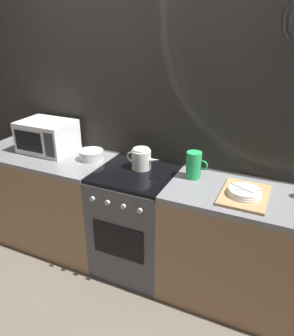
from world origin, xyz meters
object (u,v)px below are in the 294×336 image
Objects in this scene: microwave at (47,136)px; dish_pile at (245,194)px; mixing_bowl at (91,155)px; stove_unit at (136,221)px; kettle at (141,159)px; pitcher at (194,165)px.

dish_pile is at bearing -3.91° from microwave.
microwave is 2.30× the size of mixing_bowl.
kettle is at bearing 78.26° from stove_unit.
mixing_bowl is 1.00× the size of pitcher.
microwave is at bearing -179.08° from pitcher.
pitcher is (0.87, 0.03, 0.06)m from mixing_bowl.
microwave is at bearing 179.23° from mixing_bowl.
microwave is at bearing -179.62° from kettle.
microwave is 1.73m from dish_pile.
mixing_bowl is at bearing 174.96° from dish_pile.
stove_unit is at bearing -101.74° from kettle.
kettle reaches higher than mixing_bowl.
microwave is 1.33m from pitcher.
microwave reaches higher than kettle.
stove_unit is at bearing -167.96° from pitcher.
microwave is 1.15× the size of dish_pile.
microwave reaches higher than stove_unit.
kettle reaches higher than stove_unit.
stove_unit is 0.95m from dish_pile.
mixing_bowl is (0.46, -0.01, -0.10)m from microwave.
microwave is 1.62× the size of kettle.
mixing_bowl is 0.88m from pitcher.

